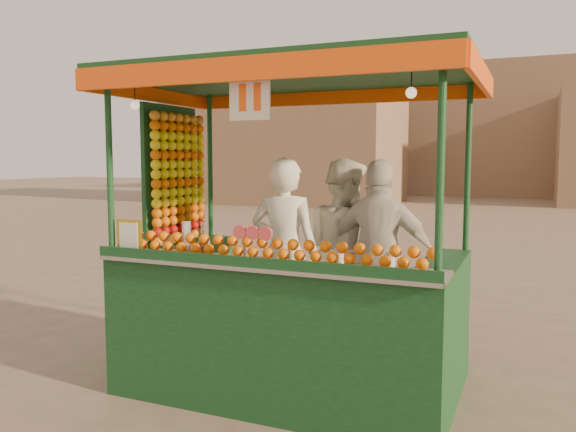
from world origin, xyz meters
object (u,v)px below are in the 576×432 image
at_px(juice_cart, 282,288).
at_px(vendor_middle, 344,250).
at_px(vendor_left, 284,253).
at_px(vendor_right, 380,256).

xyz_separation_m(juice_cart, vendor_middle, (0.37, 0.61, 0.27)).
distance_m(juice_cart, vendor_left, 0.33).
distance_m(vendor_left, vendor_middle, 0.60).
xyz_separation_m(vendor_left, vendor_right, (0.81, 0.23, -0.01)).
relative_size(vendor_left, vendor_middle, 1.01).
bearing_deg(vendor_left, vendor_middle, -139.81).
height_order(vendor_left, vendor_middle, vendor_left).
bearing_deg(vendor_middle, vendor_right, -175.91).
bearing_deg(vendor_right, vendor_middle, -27.17).
distance_m(vendor_left, vendor_right, 0.85).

